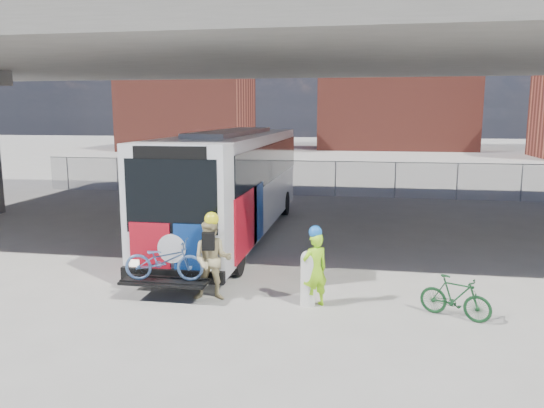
% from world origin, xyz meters
% --- Properties ---
extents(ground, '(160.00, 160.00, 0.00)m').
position_xyz_m(ground, '(0.00, 0.00, 0.00)').
color(ground, '#9E9991').
rests_on(ground, ground).
extents(bus, '(2.67, 12.97, 3.69)m').
position_xyz_m(bus, '(-2.00, 2.38, 2.11)').
color(bus, silver).
rests_on(bus, ground).
extents(overpass, '(40.00, 16.00, 7.95)m').
position_xyz_m(overpass, '(0.00, 4.00, 6.54)').
color(overpass, '#605E59').
rests_on(overpass, ground).
extents(chainlink_fence, '(30.00, 0.06, 30.00)m').
position_xyz_m(chainlink_fence, '(0.00, 12.00, 1.42)').
color(chainlink_fence, gray).
rests_on(chainlink_fence, ground).
extents(brick_buildings, '(54.00, 22.00, 12.00)m').
position_xyz_m(brick_buildings, '(1.23, 48.23, 5.42)').
color(brick_buildings, brown).
rests_on(brick_buildings, ground).
extents(smokestack, '(2.20, 2.20, 25.00)m').
position_xyz_m(smokestack, '(14.00, 55.00, 12.50)').
color(smokestack, brown).
rests_on(smokestack, ground).
extents(bollard, '(0.33, 0.33, 1.26)m').
position_xyz_m(bollard, '(1.26, -3.94, 0.67)').
color(bollard, silver).
rests_on(bollard, ground).
extents(cyclist_hivis, '(0.73, 0.68, 1.83)m').
position_xyz_m(cyclist_hivis, '(1.41, -3.94, 0.88)').
color(cyclist_hivis, '#A4FF1A').
rests_on(cyclist_hivis, ground).
extents(cyclist_tan, '(1.02, 0.86, 2.06)m').
position_xyz_m(cyclist_tan, '(-0.94, -3.94, 0.97)').
color(cyclist_tan, tan).
rests_on(cyclist_tan, ground).
extents(bike_parked, '(1.53, 1.04, 0.90)m').
position_xyz_m(bike_parked, '(4.38, -4.15, 0.45)').
color(bike_parked, '#133D1D').
rests_on(bike_parked, ground).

